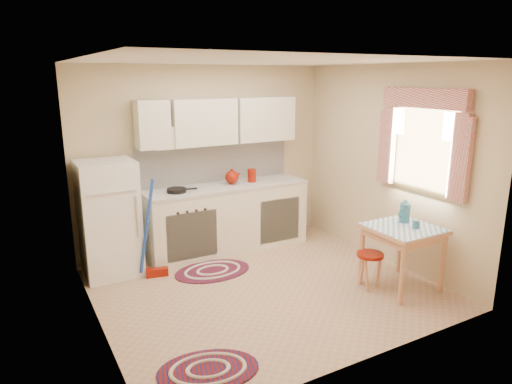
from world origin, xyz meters
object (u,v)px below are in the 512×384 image
fridge (109,219)px  stool (369,271)px  table (401,258)px  base_cabinets (227,219)px

fridge → stool: size_ratio=3.33×
table → stool: bearing=153.7°
fridge → table: size_ratio=1.94×
base_cabinets → fridge: bearing=-178.2°
fridge → base_cabinets: size_ratio=0.62×
base_cabinets → table: size_ratio=3.12×
stool → fridge: bearing=143.3°
fridge → stool: 3.10m
fridge → base_cabinets: fridge is taller
base_cabinets → stool: (0.88, -1.88, -0.23)m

